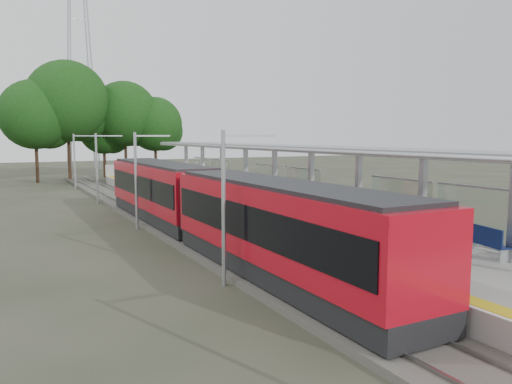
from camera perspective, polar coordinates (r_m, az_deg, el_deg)
trackbed at (r=30.25m, az=-10.57°, el=-3.34°), size 3.00×70.00×0.24m
platform at (r=31.78m, az=-2.81°, el=-2.07°), size 6.00×50.00×1.00m
tactile_strip at (r=30.73m, az=-7.13°, el=-1.44°), size 0.60×50.00×0.02m
end_fence at (r=55.20m, az=-13.76°, el=2.51°), size 6.00×0.10×1.20m
train at (r=23.59m, az=-5.80°, el=-1.26°), size 2.74×27.60×3.62m
canopy at (r=28.82m, az=3.27°, el=4.44°), size 3.27×38.00×3.66m
pylon at (r=83.59m, az=-19.59°, el=15.58°), size 8.00×4.00×38.00m
tree_cluster at (r=62.28m, az=-18.35°, el=8.58°), size 20.99×10.86×13.73m
catenary_masts at (r=28.49m, az=-13.40°, el=1.66°), size 2.08×48.16×5.40m
bench_near at (r=18.93m, az=24.83°, el=-5.13°), size 0.82×1.72×1.13m
bench_mid at (r=26.47m, az=7.93°, el=-1.39°), size 1.18×1.79×1.18m
bench_far at (r=38.74m, az=-5.22°, el=0.98°), size 0.96×1.53×1.01m
info_pillar_near at (r=22.76m, az=14.66°, el=-2.48°), size 0.39×0.39×1.74m
info_pillar_far at (r=27.01m, az=4.17°, el=-0.98°), size 0.37×0.37×1.66m
litter_bin at (r=33.63m, az=-0.12°, el=0.09°), size 0.61×0.61×0.96m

